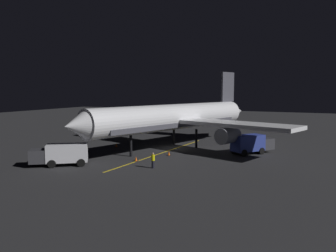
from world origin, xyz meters
name	(u,v)px	position (x,y,z in m)	size (l,w,h in m)	color
ground_plane	(174,149)	(0.00, 0.00, -0.10)	(180.00, 180.00, 0.20)	#262628
apron_guide_stripe	(162,153)	(-0.09, 4.00, 0.00)	(0.24, 25.48, 0.01)	gold
airliner	(177,118)	(-0.18, -0.59, 4.45)	(35.65, 36.46, 11.64)	white
baggage_truck	(62,155)	(6.78, 16.00, 1.27)	(6.30, 5.38, 2.46)	silver
catering_truck	(251,144)	(-11.21, -0.56, 1.32)	(5.27, 6.21, 2.58)	navy
ground_crew_worker	(153,160)	(-3.21, 12.66, 0.89)	(0.40, 0.40, 1.74)	black
traffic_cone_near_left	(116,145)	(8.30, 2.74, 0.25)	(0.50, 0.50, 0.55)	#EA590F
traffic_cone_near_right	(86,155)	(7.61, 10.64, 0.25)	(0.50, 0.50, 0.55)	#EA590F
traffic_cone_under_wing	(169,154)	(-1.68, 5.30, 0.25)	(0.50, 0.50, 0.55)	#EA590F
traffic_cone_far	(136,159)	(0.36, 10.29, 0.25)	(0.50, 0.50, 0.55)	#EA590F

